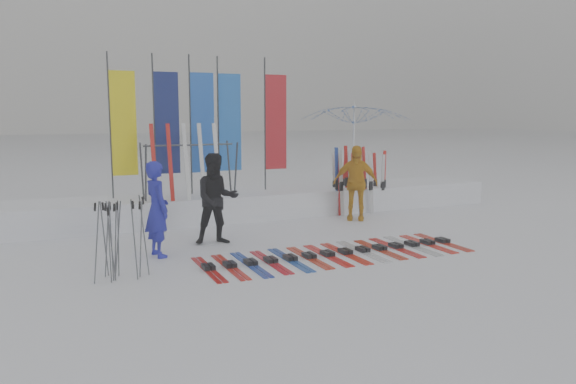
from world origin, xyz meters
name	(u,v)px	position (x,y,z in m)	size (l,w,h in m)	color
ground	(316,265)	(0.00, 0.00, 0.00)	(120.00, 120.00, 0.00)	white
snow_bank	(230,205)	(0.00, 4.60, 0.30)	(14.00, 1.60, 0.60)	white
person_blue	(157,209)	(-2.26, 1.65, 0.84)	(0.61, 0.40, 1.67)	#1C1FA6
person_black	(217,199)	(-1.05, 2.14, 0.87)	(0.84, 0.66, 1.74)	black
person_yellow	(355,183)	(2.61, 3.16, 0.87)	(1.02, 0.42, 1.74)	orange
tent_canopy	(355,151)	(4.17, 5.86, 1.41)	(3.07, 3.13, 2.82)	white
ski_row	(336,253)	(0.63, 0.46, 0.04)	(4.84, 1.68, 0.07)	#AD100D
pole_cluster	(118,240)	(-3.07, 0.54, 0.60)	(0.84, 0.43, 1.26)	#595B60
feather_flags	(200,123)	(-0.61, 4.84, 2.24)	(4.20, 0.16, 3.20)	#383A3F
ski_rack	(189,163)	(-1.05, 4.20, 1.38)	(2.04, 0.80, 1.23)	#383A3F
upright_skis	(356,181)	(3.18, 4.08, 0.78)	(1.44, 1.13, 1.66)	red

